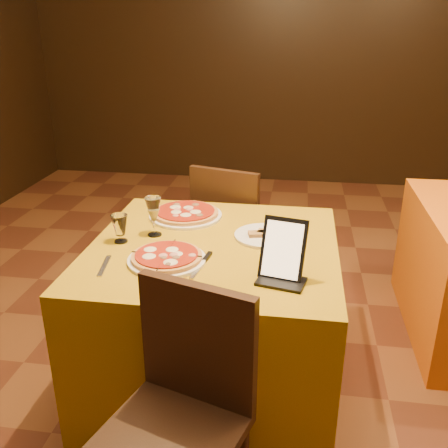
# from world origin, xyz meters

# --- Properties ---
(floor) EXTENTS (6.00, 7.00, 0.01)m
(floor) POSITION_xyz_m (0.00, 0.00, -0.01)
(floor) COLOR #5E2D19
(floor) RESTS_ON ground
(wall_back) EXTENTS (6.00, 0.01, 2.80)m
(wall_back) POSITION_xyz_m (0.00, 3.50, 1.40)
(wall_back) COLOR black
(wall_back) RESTS_ON floor
(main_table) EXTENTS (1.10, 1.10, 0.75)m
(main_table) POSITION_xyz_m (-0.47, 0.02, 0.38)
(main_table) COLOR #AD820B
(main_table) RESTS_ON floor
(chair_main_near) EXTENTS (0.59, 0.59, 0.91)m
(chair_main_near) POSITION_xyz_m (-0.47, -0.81, 0.46)
(chair_main_near) COLOR black
(chair_main_near) RESTS_ON floor
(chair_main_far) EXTENTS (0.58, 0.58, 0.91)m
(chair_main_far) POSITION_xyz_m (-0.47, 0.86, 0.46)
(chair_main_far) COLOR black
(chair_main_far) RESTS_ON floor
(pizza_near) EXTENTS (0.33, 0.33, 0.03)m
(pizza_near) POSITION_xyz_m (-0.64, -0.18, 0.77)
(pizza_near) COLOR white
(pizza_near) RESTS_ON main_table
(pizza_far) EXTENTS (0.37, 0.37, 0.03)m
(pizza_far) POSITION_xyz_m (-0.67, 0.34, 0.77)
(pizza_far) COLOR white
(pizza_far) RESTS_ON main_table
(cutlet_dish) EXTENTS (0.28, 0.28, 0.03)m
(cutlet_dish) POSITION_xyz_m (-0.25, 0.14, 0.76)
(cutlet_dish) COLOR white
(cutlet_dish) RESTS_ON main_table
(wine_glass) EXTENTS (0.08, 0.08, 0.19)m
(wine_glass) POSITION_xyz_m (-0.76, 0.08, 0.84)
(wine_glass) COLOR #C4BE6F
(wine_glass) RESTS_ON main_table
(water_glass) EXTENTS (0.10, 0.10, 0.13)m
(water_glass) POSITION_xyz_m (-0.89, -0.01, 0.81)
(water_glass) COLOR silver
(water_glass) RESTS_ON main_table
(tablet) EXTENTS (0.19, 0.13, 0.23)m
(tablet) POSITION_xyz_m (-0.16, -0.24, 0.87)
(tablet) COLOR black
(tablet) RESTS_ON main_table
(knife) EXTENTS (0.05, 0.22, 0.01)m
(knife) POSITION_xyz_m (-0.49, -0.21, 0.75)
(knife) COLOR #A7A7AE
(knife) RESTS_ON main_table
(fork_near) EXTENTS (0.05, 0.19, 0.01)m
(fork_near) POSITION_xyz_m (-0.88, -0.26, 0.75)
(fork_near) COLOR #B0AFB6
(fork_near) RESTS_ON main_table
(fork_far) EXTENTS (0.07, 0.16, 0.01)m
(fork_far) POSITION_xyz_m (-0.52, 0.37, 0.75)
(fork_far) COLOR #AAA8AF
(fork_far) RESTS_ON main_table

